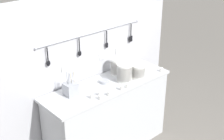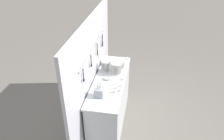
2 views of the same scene
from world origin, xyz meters
TOP-DOWN VIEW (x-y plane):
  - ground_plane at (0.00, 0.00)m, footprint 20.00×20.00m
  - counter at (0.00, 0.00)m, footprint 1.51×0.48m
  - back_wall at (-0.00, 0.28)m, footprint 2.31×0.08m
  - bowl_stack_tall_left at (0.35, -0.11)m, footprint 0.15×0.15m
  - bowl_stack_back_corner at (0.18, -0.07)m, footprint 0.17×0.17m
  - bowl_stack_nested_right at (0.23, 0.12)m, footprint 0.12×0.12m
  - plate_stack at (0.49, 0.11)m, footprint 0.21×0.21m
  - steel_mixing_bowl at (-0.01, 0.05)m, footprint 0.10×0.10m
  - cutlery_caddy at (-0.44, 0.07)m, footprint 0.12×0.12m
  - cup_beside_plates at (-0.16, -0.20)m, footprint 0.04×0.04m
  - cup_centre at (0.67, -0.18)m, footprint 0.04×0.04m
  - cup_by_caddy at (0.10, -0.20)m, footprint 0.04×0.04m
  - cup_edge_far at (-0.23, -0.14)m, footprint 0.04×0.04m
  - cup_front_left at (0.02, -0.20)m, footprint 0.04×0.04m
  - cup_back_left at (-0.32, -0.13)m, footprint 0.04×0.04m
  - cup_front_right at (-0.27, -0.20)m, footprint 0.04×0.04m

SIDE VIEW (x-z plane):
  - ground_plane at x=0.00m, z-range 0.00..0.00m
  - counter at x=0.00m, z-range 0.00..0.87m
  - steel_mixing_bowl at x=-0.01m, z-range 0.87..0.90m
  - cup_beside_plates at x=-0.16m, z-range 0.87..0.92m
  - cup_centre at x=0.67m, z-range 0.87..0.92m
  - cup_by_caddy at x=0.10m, z-range 0.87..0.92m
  - cup_edge_far at x=-0.23m, z-range 0.87..0.92m
  - cup_front_left at x=0.02m, z-range 0.87..0.92m
  - cup_back_left at x=-0.32m, z-range 0.87..0.92m
  - cup_front_right at x=-0.27m, z-range 0.87..0.92m
  - plate_stack at x=0.49m, z-range 0.87..0.96m
  - back_wall at x=0.00m, z-range 0.00..1.84m
  - cutlery_caddy at x=-0.44m, z-range 0.81..1.07m
  - bowl_stack_tall_left at x=0.35m, z-range 0.87..1.03m
  - bowl_stack_nested_right at x=0.23m, z-range 0.87..1.06m
  - bowl_stack_back_corner at x=0.18m, z-range 0.87..1.08m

